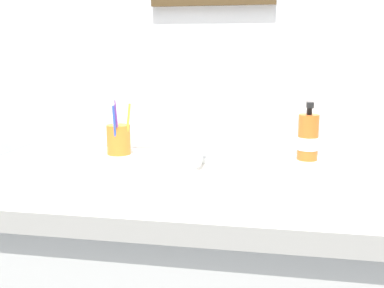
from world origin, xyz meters
TOP-DOWN VIEW (x-y plane):
  - tiled_wall_back at (0.00, 0.37)m, footprint 2.47×0.04m
  - sink_basin at (-0.00, -0.05)m, footprint 0.45×0.45m
  - faucet at (-0.00, 0.16)m, footprint 0.02×0.16m
  - toothbrush_cup at (-0.28, 0.23)m, footprint 0.07×0.07m
  - toothbrush_yellow at (-0.25, 0.22)m, footprint 0.04×0.02m
  - toothbrush_purple at (-0.27, 0.20)m, footprint 0.01×0.04m
  - toothbrush_blue at (-0.28, 0.19)m, footprint 0.02×0.06m
  - toothbrush_white at (-0.26, 0.26)m, footprint 0.01×0.03m
  - soap_dispenser at (0.30, 0.26)m, footprint 0.06×0.06m

SIDE VIEW (x-z plane):
  - sink_basin at x=0.00m, z-range 0.76..0.87m
  - faucet at x=0.00m, z-range 0.85..0.95m
  - toothbrush_cup at x=-0.28m, z-range 0.85..0.95m
  - soap_dispenser at x=0.30m, z-range 0.83..1.01m
  - toothbrush_blue at x=-0.28m, z-range 0.87..1.05m
  - toothbrush_yellow at x=-0.25m, z-range 0.87..1.05m
  - toothbrush_white at x=-0.26m, z-range 0.87..1.06m
  - toothbrush_purple at x=-0.27m, z-range 0.87..1.07m
  - tiled_wall_back at x=0.00m, z-range 0.00..2.40m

